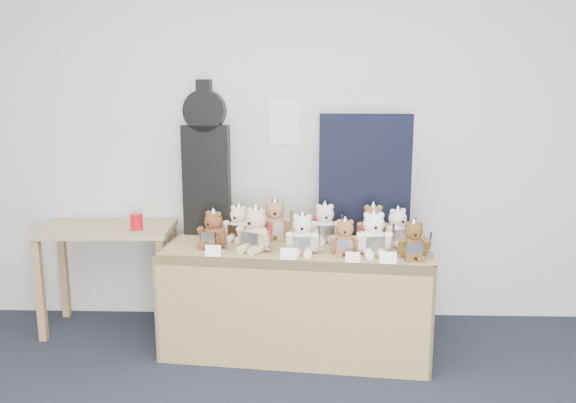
{
  "coord_description": "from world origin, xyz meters",
  "views": [
    {
      "loc": [
        0.25,
        -1.58,
        1.67
      ],
      "look_at": [
        0.14,
        1.83,
        1.01
      ],
      "focal_mm": 35.0,
      "sensor_mm": 36.0,
      "label": 1
    }
  ],
  "objects_px": {
    "teddy_front_left": "(255,231)",
    "teddy_front_far_right": "(374,235)",
    "display_table": "(296,271)",
    "teddy_back_end": "(398,228)",
    "teddy_front_centre": "(302,236)",
    "guitar_case": "(206,160)",
    "teddy_front_end": "(413,241)",
    "teddy_back_centre_left": "(275,221)",
    "side_table": "(108,244)",
    "teddy_front_right": "(345,238)",
    "teddy_front_far_left": "(213,231)",
    "red_cup": "(137,222)",
    "teddy_back_right": "(373,226)",
    "teddy_back_centre_right": "(325,224)",
    "teddy_back_left": "(239,224)"
  },
  "relations": [
    {
      "from": "teddy_front_far_left",
      "to": "teddy_back_centre_left",
      "type": "relative_size",
      "value": 0.9
    },
    {
      "from": "side_table",
      "to": "teddy_back_right",
      "type": "bearing_deg",
      "value": -8.69
    },
    {
      "from": "teddy_back_left",
      "to": "teddy_back_centre_left",
      "type": "distance_m",
      "value": 0.25
    },
    {
      "from": "teddy_front_far_left",
      "to": "teddy_back_end",
      "type": "relative_size",
      "value": 0.98
    },
    {
      "from": "teddy_back_centre_right",
      "to": "display_table",
      "type": "bearing_deg",
      "value": -143.85
    },
    {
      "from": "teddy_front_far_right",
      "to": "teddy_front_end",
      "type": "bearing_deg",
      "value": -21.18
    },
    {
      "from": "teddy_front_far_left",
      "to": "teddy_back_right",
      "type": "relative_size",
      "value": 0.93
    },
    {
      "from": "display_table",
      "to": "teddy_front_right",
      "type": "height_order",
      "value": "teddy_front_right"
    },
    {
      "from": "side_table",
      "to": "teddy_front_left",
      "type": "relative_size",
      "value": 2.96
    },
    {
      "from": "teddy_front_far_left",
      "to": "teddy_back_end",
      "type": "height_order",
      "value": "teddy_back_end"
    },
    {
      "from": "teddy_front_left",
      "to": "teddy_front_end",
      "type": "relative_size",
      "value": 1.22
    },
    {
      "from": "red_cup",
      "to": "teddy_front_far_left",
      "type": "xyz_separation_m",
      "value": [
        0.56,
        -0.25,
        0.0
      ]
    },
    {
      "from": "teddy_back_centre_left",
      "to": "teddy_back_centre_right",
      "type": "xyz_separation_m",
      "value": [
        0.33,
        -0.08,
        -0.01
      ]
    },
    {
      "from": "side_table",
      "to": "teddy_front_end",
      "type": "relative_size",
      "value": 3.6
    },
    {
      "from": "teddy_front_left",
      "to": "teddy_front_end",
      "type": "bearing_deg",
      "value": 19.56
    },
    {
      "from": "teddy_front_left",
      "to": "teddy_front_centre",
      "type": "bearing_deg",
      "value": 17.36
    },
    {
      "from": "teddy_front_left",
      "to": "teddy_front_far_right",
      "type": "height_order",
      "value": "teddy_front_left"
    },
    {
      "from": "side_table",
      "to": "teddy_back_end",
      "type": "relative_size",
      "value": 3.35
    },
    {
      "from": "red_cup",
      "to": "teddy_back_end",
      "type": "height_order",
      "value": "teddy_back_end"
    },
    {
      "from": "guitar_case",
      "to": "teddy_front_left",
      "type": "relative_size",
      "value": 3.38
    },
    {
      "from": "teddy_front_left",
      "to": "teddy_front_far_right",
      "type": "relative_size",
      "value": 1.03
    },
    {
      "from": "display_table",
      "to": "teddy_back_centre_left",
      "type": "height_order",
      "value": "teddy_back_centre_left"
    },
    {
      "from": "teddy_front_far_left",
      "to": "teddy_back_left",
      "type": "relative_size",
      "value": 1.0
    },
    {
      "from": "display_table",
      "to": "teddy_back_end",
      "type": "distance_m",
      "value": 0.71
    },
    {
      "from": "side_table",
      "to": "guitar_case",
      "type": "relative_size",
      "value": 0.88
    },
    {
      "from": "teddy_front_end",
      "to": "teddy_back_centre_left",
      "type": "bearing_deg",
      "value": 152.56
    },
    {
      "from": "red_cup",
      "to": "teddy_back_end",
      "type": "relative_size",
      "value": 0.4
    },
    {
      "from": "teddy_front_centre",
      "to": "teddy_front_far_left",
      "type": "bearing_deg",
      "value": 170.9
    },
    {
      "from": "teddy_front_right",
      "to": "teddy_back_centre_left",
      "type": "xyz_separation_m",
      "value": [
        -0.45,
        0.37,
        0.02
      ]
    },
    {
      "from": "teddy_front_centre",
      "to": "teddy_back_centre_left",
      "type": "distance_m",
      "value": 0.41
    },
    {
      "from": "teddy_front_right",
      "to": "teddy_front_far_left",
      "type": "bearing_deg",
      "value": 176.25
    },
    {
      "from": "teddy_front_far_right",
      "to": "teddy_front_end",
      "type": "xyz_separation_m",
      "value": [
        0.23,
        -0.07,
        -0.02
      ]
    },
    {
      "from": "red_cup",
      "to": "teddy_back_right",
      "type": "distance_m",
      "value": 1.59
    },
    {
      "from": "teddy_back_centre_right",
      "to": "guitar_case",
      "type": "bearing_deg",
      "value": 161.99
    },
    {
      "from": "side_table",
      "to": "teddy_front_end",
      "type": "height_order",
      "value": "teddy_front_end"
    },
    {
      "from": "teddy_front_far_left",
      "to": "teddy_front_far_right",
      "type": "xyz_separation_m",
      "value": [
        1.0,
        -0.12,
        0.01
      ]
    },
    {
      "from": "guitar_case",
      "to": "teddy_front_left",
      "type": "distance_m",
      "value": 0.68
    },
    {
      "from": "guitar_case",
      "to": "teddy_front_end",
      "type": "distance_m",
      "value": 1.49
    },
    {
      "from": "teddy_front_left",
      "to": "teddy_back_left",
      "type": "height_order",
      "value": "teddy_front_left"
    },
    {
      "from": "guitar_case",
      "to": "teddy_front_end",
      "type": "xyz_separation_m",
      "value": [
        1.32,
        -0.55,
        -0.41
      ]
    },
    {
      "from": "red_cup",
      "to": "teddy_back_centre_right",
      "type": "height_order",
      "value": "teddy_back_centre_right"
    },
    {
      "from": "teddy_front_left",
      "to": "teddy_front_centre",
      "type": "height_order",
      "value": "teddy_front_left"
    },
    {
      "from": "display_table",
      "to": "teddy_back_end",
      "type": "height_order",
      "value": "teddy_back_end"
    },
    {
      "from": "teddy_front_far_left",
      "to": "teddy_front_centre",
      "type": "height_order",
      "value": "teddy_front_centre"
    },
    {
      "from": "side_table",
      "to": "red_cup",
      "type": "relative_size",
      "value": 8.34
    },
    {
      "from": "teddy_front_centre",
      "to": "teddy_front_end",
      "type": "relative_size",
      "value": 1.1
    },
    {
      "from": "guitar_case",
      "to": "teddy_front_end",
      "type": "bearing_deg",
      "value": -17.47
    },
    {
      "from": "teddy_front_far_right",
      "to": "teddy_back_right",
      "type": "height_order",
      "value": "teddy_front_far_right"
    },
    {
      "from": "side_table",
      "to": "teddy_front_end",
      "type": "xyz_separation_m",
      "value": [
        2.03,
        -0.55,
        0.18
      ]
    },
    {
      "from": "teddy_front_right",
      "to": "teddy_front_far_right",
      "type": "distance_m",
      "value": 0.18
    }
  ]
}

